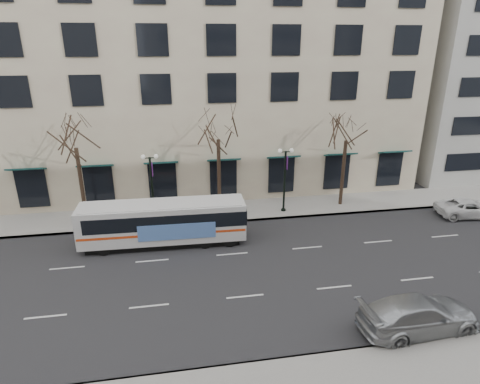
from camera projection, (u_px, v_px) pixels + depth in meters
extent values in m
plane|color=black|center=(238.00, 273.00, 23.41)|extent=(160.00, 160.00, 0.00)
cube|color=gray|center=(281.00, 208.00, 32.48)|extent=(80.00, 4.00, 0.15)
cube|color=tan|center=(181.00, 49.00, 38.25)|extent=(40.00, 20.00, 24.00)
cylinder|color=black|center=(82.00, 187.00, 28.95)|extent=(0.28, 0.28, 5.74)
cylinder|color=black|center=(219.00, 178.00, 30.48)|extent=(0.28, 0.28, 5.95)
cylinder|color=black|center=(343.00, 174.00, 32.14)|extent=(0.28, 0.28, 5.46)
cylinder|color=black|center=(152.00, 190.00, 29.31)|extent=(0.16, 0.16, 5.00)
cylinder|color=black|center=(155.00, 219.00, 30.14)|extent=(0.36, 0.36, 0.30)
cube|color=black|center=(150.00, 158.00, 28.45)|extent=(0.90, 0.06, 0.06)
sphere|color=silver|center=(143.00, 157.00, 28.34)|extent=(0.32, 0.32, 0.32)
sphere|color=silver|center=(156.00, 156.00, 28.48)|extent=(0.32, 0.32, 0.32)
cube|color=#652281|center=(152.00, 169.00, 28.77)|extent=(0.04, 0.45, 1.00)
cylinder|color=black|center=(284.00, 183.00, 30.88)|extent=(0.16, 0.16, 5.00)
cylinder|color=black|center=(283.00, 211.00, 31.71)|extent=(0.36, 0.36, 0.30)
cube|color=black|center=(286.00, 152.00, 30.02)|extent=(0.90, 0.06, 0.06)
sphere|color=silver|center=(280.00, 151.00, 29.92)|extent=(0.32, 0.32, 0.32)
sphere|color=silver|center=(292.00, 150.00, 30.06)|extent=(0.32, 0.32, 0.32)
cube|color=#652281|center=(287.00, 163.00, 30.34)|extent=(0.04, 0.45, 1.00)
cube|color=silver|center=(163.00, 221.00, 26.31)|extent=(10.76, 2.58, 2.45)
cube|color=black|center=(165.00, 240.00, 26.80)|extent=(9.90, 2.28, 0.40)
cube|color=black|center=(167.00, 216.00, 26.22)|extent=(10.33, 2.61, 0.98)
cube|color=#D24013|center=(164.00, 227.00, 26.46)|extent=(10.65, 2.61, 0.16)
cube|color=#537DCB|center=(177.00, 232.00, 25.42)|extent=(4.91, 0.17, 1.07)
cube|color=silver|center=(162.00, 204.00, 25.87)|extent=(10.22, 2.34, 0.07)
cylinder|color=black|center=(104.00, 249.00, 25.27)|extent=(0.90, 0.27, 0.89)
cylinder|color=black|center=(109.00, 234.00, 27.18)|extent=(0.90, 0.27, 0.89)
cylinder|color=black|center=(205.00, 242.00, 26.14)|extent=(0.90, 0.27, 0.89)
cylinder|color=black|center=(204.00, 228.00, 28.04)|extent=(0.90, 0.27, 0.89)
cylinder|color=black|center=(230.00, 240.00, 26.36)|extent=(0.90, 0.27, 0.89)
cylinder|color=black|center=(226.00, 227.00, 28.26)|extent=(0.90, 0.27, 0.89)
imported|color=#A5A9AD|center=(419.00, 315.00, 18.57)|extent=(5.85, 2.66, 1.66)
imported|color=silver|center=(469.00, 208.00, 30.87)|extent=(5.11, 2.86, 1.35)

